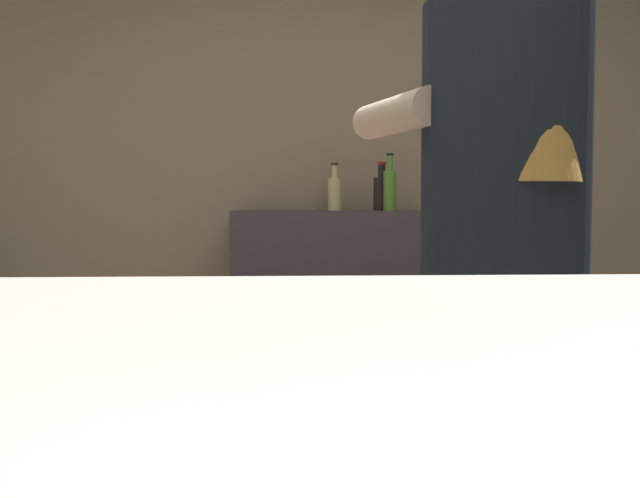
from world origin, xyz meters
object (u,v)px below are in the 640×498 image
Objects in this scene: bartender at (505,260)px; bottle_hot_sauce at (390,188)px; bottle_soy at (335,192)px; chefs_knife at (561,299)px; mixing_bowl at (306,295)px; bottle_vinegar at (382,192)px.

bottle_hot_sauce is (0.02, 1.72, 0.19)m from bartender.
bottle_soy is (-0.22, 1.90, 0.17)m from bartender.
bartender is 7.34× the size of chefs_knife.
bartender is 0.56m from mixing_bowl.
bottle_vinegar is at bearing 80.22° from chefs_knife.
bartender is 1.92m from bottle_soy.
bottle_hot_sauce is (0.02, -0.08, 0.01)m from bottle_vinegar.
mixing_bowl is 0.73× the size of chefs_knife.
mixing_bowl is 0.80× the size of bottle_vinegar.
chefs_knife is at bearing -78.71° from bottle_hot_sauce.
mixing_bowl is 1.57m from bottle_soy.
mixing_bowl is 0.70× the size of bottle_hot_sauce.
bottle_vinegar reaches higher than mixing_bowl.
bartender reaches higher than chefs_knife.
bartender is 8.02× the size of bottle_soy.
bottle_soy is at bearing 86.87° from chefs_knife.
mixing_bowl is 1.45m from bottle_hot_sauce.
bartender reaches higher than mixing_bowl.
bottle_vinegar is at bearing -24.82° from bottle_soy.
mixing_bowl is (-0.40, 0.37, -0.12)m from bartender.
mixing_bowl is 0.80× the size of bottle_soy.
bottle_hot_sauce is at bearing 72.97° from mixing_bowl.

